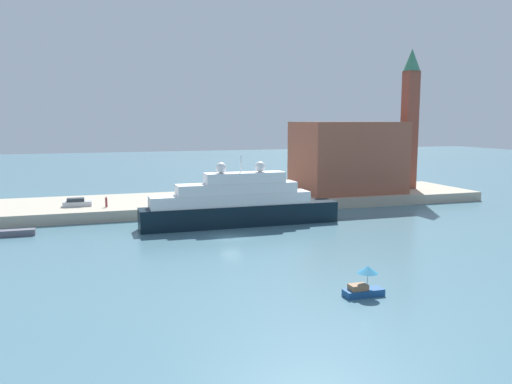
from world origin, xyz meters
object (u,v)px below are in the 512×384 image
at_px(harbor_building, 347,157).
at_px(bell_tower, 410,114).
at_px(large_yacht, 239,204).
at_px(small_motorboat, 364,283).
at_px(parked_car, 77,203).
at_px(mooring_bollard, 233,201).
at_px(person_figure, 106,202).
at_px(work_barge, 16,233).

xyz_separation_m(harbor_building, bell_tower, (14.01, 0.11, 8.34)).
distance_m(harbor_building, bell_tower, 16.31).
xyz_separation_m(large_yacht, harbor_building, (27.11, 17.55, 5.34)).
xyz_separation_m(large_yacht, small_motorboat, (2.01, -33.59, -2.05)).
bearing_deg(small_motorboat, large_yacht, 93.42).
xyz_separation_m(parked_car, mooring_bollard, (24.95, -4.98, -0.14)).
height_order(small_motorboat, mooring_bollard, small_motorboat).
relative_size(small_motorboat, bell_tower, 0.13).
relative_size(large_yacht, harbor_building, 1.56).
bearing_deg(person_figure, mooring_bollard, -7.33).
relative_size(large_yacht, mooring_bollard, 34.78).
xyz_separation_m(person_figure, mooring_bollard, (20.40, -2.63, -0.37)).
bearing_deg(small_motorboat, parked_car, 117.41).
xyz_separation_m(large_yacht, parked_car, (-23.12, 14.88, -0.89)).
height_order(work_barge, bell_tower, bell_tower).
bearing_deg(work_barge, mooring_bollard, 12.84).
height_order(person_figure, mooring_bollard, person_figure).
bearing_deg(bell_tower, work_barge, -168.07).
bearing_deg(mooring_bollard, bell_tower, 11.17).
relative_size(large_yacht, parked_car, 6.68).
bearing_deg(bell_tower, large_yacht, -156.76).
height_order(bell_tower, mooring_bollard, bell_tower).
bearing_deg(bell_tower, harbor_building, -179.56).
height_order(small_motorboat, bell_tower, bell_tower).
distance_m(work_barge, bell_tower, 75.37).
relative_size(bell_tower, person_figure, 16.26).
distance_m(bell_tower, person_figure, 61.61).
height_order(harbor_building, person_figure, harbor_building).
relative_size(person_figure, mooring_bollard, 2.00).
height_order(large_yacht, small_motorboat, large_yacht).
distance_m(small_motorboat, parked_car, 54.62).
height_order(small_motorboat, harbor_building, harbor_building).
relative_size(work_barge, harbor_building, 0.26).
distance_m(bell_tower, mooring_bollard, 42.67).
bearing_deg(parked_car, small_motorboat, -62.59).
relative_size(work_barge, person_figure, 2.86).
height_order(parked_car, person_figure, person_figure).
xyz_separation_m(small_motorboat, parked_car, (-25.13, 48.48, 1.17)).
bearing_deg(mooring_bollard, large_yacht, -100.46).
xyz_separation_m(work_barge, person_figure, (12.26, 10.07, 2.11)).
distance_m(small_motorboat, bell_tower, 66.36).
bearing_deg(small_motorboat, person_figure, 114.05).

